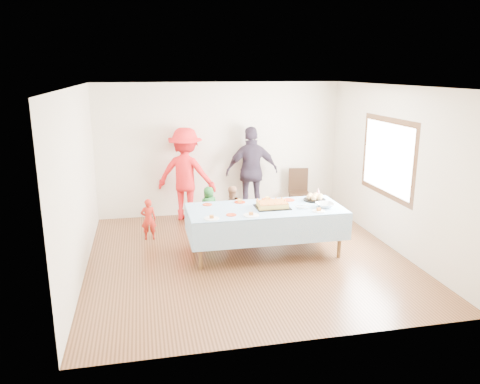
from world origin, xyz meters
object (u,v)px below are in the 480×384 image
at_px(party_table, 265,211).
at_px(adult_left, 186,174).
at_px(dining_chair, 299,189).
at_px(birthday_cake, 272,205).

xyz_separation_m(party_table, adult_left, (-1.07, 2.11, 0.20)).
relative_size(party_table, dining_chair, 2.66).
xyz_separation_m(party_table, birthday_cake, (0.11, -0.01, 0.10)).
distance_m(birthday_cake, dining_chair, 2.38).
bearing_deg(adult_left, birthday_cake, 142.33).
bearing_deg(party_table, adult_left, 116.99).
bearing_deg(dining_chair, birthday_cake, -108.52).
distance_m(party_table, birthday_cake, 0.15).
relative_size(dining_chair, adult_left, 0.51).
bearing_deg(adult_left, dining_chair, -158.39).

